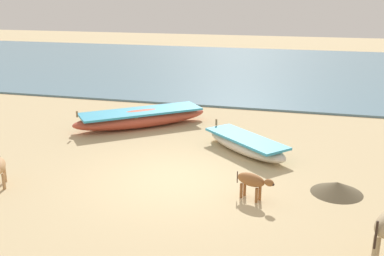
{
  "coord_description": "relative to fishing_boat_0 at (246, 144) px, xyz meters",
  "views": [
    {
      "loc": [
        3.01,
        -9.64,
        4.36
      ],
      "look_at": [
        -0.24,
        2.41,
        0.6
      ],
      "focal_mm": 41.71,
      "sensor_mm": 36.0,
      "label": 1
    }
  ],
  "objects": [
    {
      "name": "sea_water",
      "position": [
        -1.35,
        14.92,
        -0.21
      ],
      "size": [
        60.0,
        20.0,
        0.08
      ],
      "primitive_type": "cube",
      "color": "slate",
      "rests_on": "ground"
    },
    {
      "name": "fishing_boat_2",
      "position": [
        -3.83,
        1.67,
        0.06
      ],
      "size": [
        4.35,
        3.88,
        0.77
      ],
      "rotation": [
        0.0,
        0.0,
        3.83
      ],
      "color": "#B74733",
      "rests_on": "ground"
    },
    {
      "name": "calf_far_brown",
      "position": [
        0.59,
        -3.01,
        0.19
      ],
      "size": [
        0.9,
        0.53,
        0.6
      ],
      "rotation": [
        0.0,
        0.0,
        5.88
      ],
      "color": "brown",
      "rests_on": "ground"
    },
    {
      "name": "ground",
      "position": [
        -1.35,
        -2.4,
        -0.25
      ],
      "size": [
        80.0,
        80.0,
        0.0
      ],
      "primitive_type": "plane",
      "color": "tan"
    },
    {
      "name": "fishing_boat_0",
      "position": [
        0.0,
        0.0,
        0.0
      ],
      "size": [
        2.94,
        2.77,
        0.65
      ],
      "rotation": [
        0.0,
        0.0,
        2.41
      ],
      "color": "beige",
      "rests_on": "ground"
    },
    {
      "name": "debris_pile_0",
      "position": [
        2.42,
        -2.19,
        -0.11
      ],
      "size": [
        1.61,
        1.61,
        0.27
      ],
      "primitive_type": "cone",
      "rotation": [
        0.0,
        0.0,
        5.25
      ],
      "color": "brown",
      "rests_on": "ground"
    }
  ]
}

